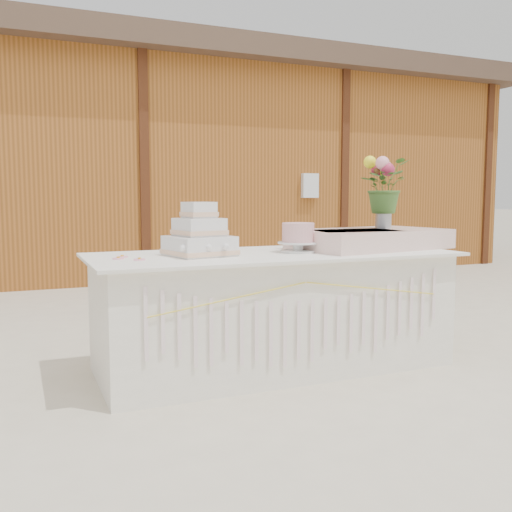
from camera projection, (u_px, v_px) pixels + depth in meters
The scene contains 9 objects.
ground at pixel (273, 366), 3.84m from camera, with size 80.00×80.00×0.00m, color beige.
barn at pixel (117, 163), 9.15m from camera, with size 12.60×4.60×3.30m.
cake_table at pixel (274, 310), 3.79m from camera, with size 2.40×1.00×0.77m.
wedding_cake at pixel (199, 238), 3.56m from camera, with size 0.44×0.44×0.34m.
pink_cake_stand at pixel (298, 236), 3.78m from camera, with size 0.27×0.27×0.20m.
satin_runner at pixel (370, 239), 4.06m from camera, with size 1.08×0.63×0.14m, color beige.
flower_vase at pixel (383, 218), 4.17m from camera, with size 0.12×0.12×0.16m, color #AFAFB4.
bouquet at pixel (384, 179), 4.15m from camera, with size 0.36×0.31×0.40m, color #40692A.
loose_flowers at pixel (124, 257), 3.43m from camera, with size 0.14×0.33×0.02m, color pink, non-canonical shape.
Camera 1 is at (-1.57, -3.40, 1.14)m, focal length 40.00 mm.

